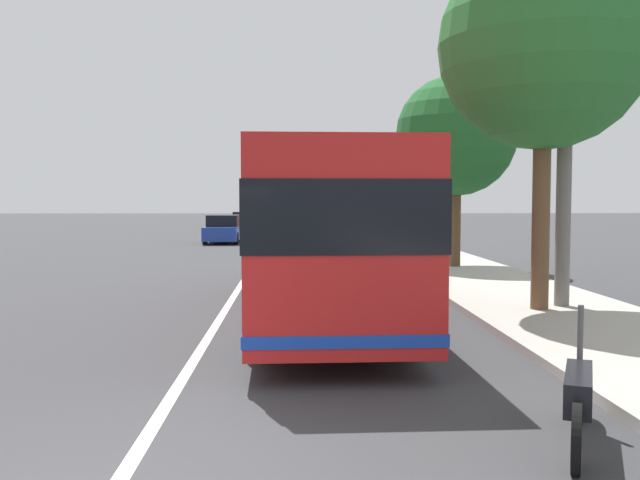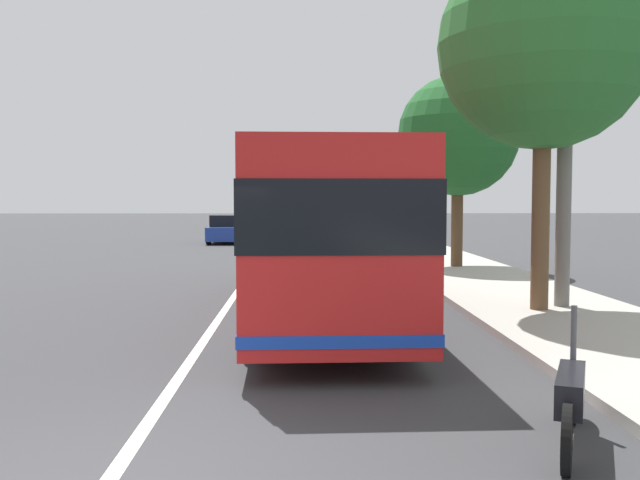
{
  "view_description": "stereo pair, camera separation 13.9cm",
  "coord_description": "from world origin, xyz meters",
  "views": [
    {
      "loc": [
        -5.47,
        -1.45,
        2.33
      ],
      "look_at": [
        10.14,
        -2.04,
        1.41
      ],
      "focal_mm": 38.88,
      "sensor_mm": 36.0,
      "label": 1
    },
    {
      "loc": [
        -5.47,
        -1.59,
        2.33
      ],
      "look_at": [
        10.14,
        -2.04,
        1.41
      ],
      "focal_mm": 38.88,
      "sensor_mm": 36.0,
      "label": 2
    }
  ],
  "objects": [
    {
      "name": "roadside_tree_far_block",
      "position": [
        16.94,
        -6.7,
        4.37
      ],
      "size": [
        3.91,
        3.91,
        6.34
      ],
      "color": "brown",
      "rests_on": "ground"
    },
    {
      "name": "car_ahead_same_lane",
      "position": [
        43.66,
        2.01,
        0.68
      ],
      "size": [
        3.94,
        1.84,
        1.44
      ],
      "rotation": [
        0.0,
        0.0,
        3.13
      ],
      "color": "red",
      "rests_on": "ground"
    },
    {
      "name": "coach_bus",
      "position": [
        8.36,
        -1.95,
        1.77
      ],
      "size": [
        11.24,
        2.8,
        3.12
      ],
      "rotation": [
        0.0,
        0.0,
        0.02
      ],
      "color": "red",
      "rests_on": "ground"
    },
    {
      "name": "car_side_street",
      "position": [
        50.45,
        -1.63,
        0.7
      ],
      "size": [
        4.36,
        2.12,
        1.51
      ],
      "rotation": [
        0.0,
        0.0,
        0.08
      ],
      "color": "red",
      "rests_on": "ground"
    },
    {
      "name": "lane_divider_line",
      "position": [
        10.0,
        0.0,
        0.0
      ],
      "size": [
        110.0,
        0.16,
        0.01
      ],
      "primitive_type": "cube",
      "color": "silver",
      "rests_on": "ground"
    },
    {
      "name": "motorcycle_nearest_curb",
      "position": [
        0.86,
        -4.12,
        0.46
      ],
      "size": [
        1.91,
        0.89,
        1.25
      ],
      "rotation": [
        0.0,
        0.0,
        -0.41
      ],
      "color": "black",
      "rests_on": "ground"
    },
    {
      "name": "sidewalk_curb",
      "position": [
        10.0,
        -6.67,
        0.07
      ],
      "size": [
        110.0,
        3.6,
        0.14
      ],
      "primitive_type": "cube",
      "color": "#B2ADA3",
      "rests_on": "ground"
    },
    {
      "name": "car_oncoming",
      "position": [
        53.96,
        1.59,
        0.75
      ],
      "size": [
        4.13,
        2.12,
        1.57
      ],
      "rotation": [
        0.0,
        0.0,
        3.2
      ],
      "color": "black",
      "rests_on": "ground"
    },
    {
      "name": "roadside_tree_mid_block",
      "position": [
        8.07,
        -6.34,
        5.33
      ],
      "size": [
        4.12,
        4.12,
        7.42
      ],
      "color": "brown",
      "rests_on": "ground"
    },
    {
      "name": "utility_pole",
      "position": [
        8.47,
        -6.95,
        3.18
      ],
      "size": [
        0.3,
        0.3,
        6.35
      ],
      "primitive_type": "cylinder",
      "color": "slate",
      "rests_on": "ground"
    },
    {
      "name": "car_behind_bus",
      "position": [
        31.58,
        2.3,
        0.71
      ],
      "size": [
        4.29,
        1.86,
        1.49
      ],
      "rotation": [
        0.0,
        0.0,
        3.13
      ],
      "color": "navy",
      "rests_on": "ground"
    }
  ]
}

